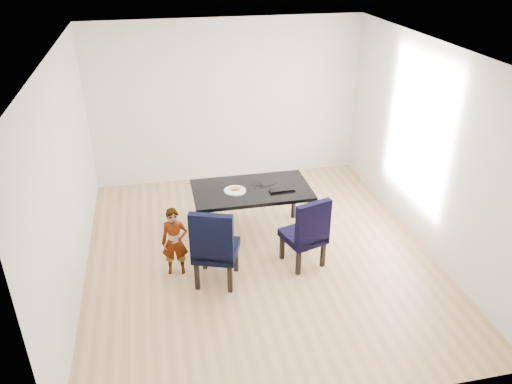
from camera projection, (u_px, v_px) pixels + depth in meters
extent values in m
cube|color=tan|center=(259.00, 255.00, 6.70)|extent=(4.50, 5.00, 0.01)
cube|color=white|center=(260.00, 50.00, 5.45)|extent=(4.50, 5.00, 0.01)
cube|color=silver|center=(227.00, 102.00, 8.25)|extent=(4.50, 0.01, 2.70)
cube|color=silver|center=(327.00, 292.00, 3.90)|extent=(4.50, 0.01, 2.70)
cube|color=silver|center=(66.00, 180.00, 5.66)|extent=(0.01, 5.00, 2.70)
cube|color=silver|center=(428.00, 148.00, 6.49)|extent=(0.01, 5.00, 2.70)
cube|color=black|center=(252.00, 212.00, 6.96)|extent=(1.60, 0.90, 0.75)
cube|color=black|center=(216.00, 244.00, 5.98)|extent=(0.66, 0.67, 1.06)
cube|color=black|center=(303.00, 230.00, 6.32)|extent=(0.59, 0.61, 0.98)
imported|color=#DA4312|center=(175.00, 242.00, 6.16)|extent=(0.36, 0.26, 0.91)
cylinder|color=silver|center=(235.00, 191.00, 6.71)|extent=(0.38, 0.38, 0.02)
ellipsoid|color=#C06D44|center=(235.00, 188.00, 6.69)|extent=(0.16, 0.12, 0.06)
imported|color=black|center=(281.00, 188.00, 6.78)|extent=(0.37, 0.25, 0.03)
torus|color=black|center=(259.00, 187.00, 6.82)|extent=(0.17, 0.17, 0.01)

